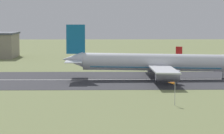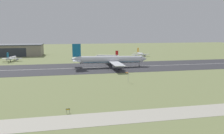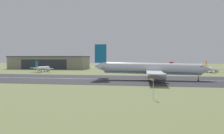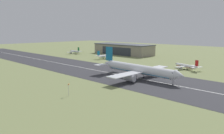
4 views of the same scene
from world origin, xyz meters
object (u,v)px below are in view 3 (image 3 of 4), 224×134
airplane_parked_centre (209,69)px  airplane_parked_far_east (158,69)px  airplane_landing (151,69)px  windsock_pole (151,81)px  airplane_parked_east (43,68)px

airplane_parked_centre → airplane_parked_far_east: airplane_parked_centre is taller
airplane_landing → airplane_parked_far_east: (5.99, 50.00, -2.97)m
airplane_landing → airplane_parked_centre: airplane_landing is taller
windsock_pole → airplane_landing: bearing=88.8°
airplane_parked_far_east → windsock_pole: size_ratio=4.28×
airplane_parked_far_east → windsock_pole: (-7.01, -100.17, 2.35)m
airplane_parked_centre → airplane_parked_far_east: 40.30m
airplane_parked_centre → windsock_pole: airplane_parked_centre is taller
airplane_parked_centre → windsock_pole: bearing=-112.1°
airplane_parked_east → airplane_parked_far_east: airplane_parked_east is taller
airplane_parked_east → windsock_pole: 128.54m
airplane_parked_centre → airplane_parked_east: size_ratio=1.10×
airplane_parked_east → airplane_parked_far_east: size_ratio=0.78×
airplane_landing → windsock_pole: bearing=-91.2°
airplane_parked_east → windsock_pole: (81.38, -99.47, 1.98)m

